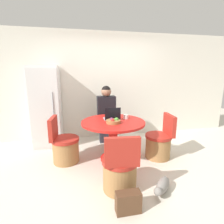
# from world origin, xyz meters

# --- Properties ---
(ground_plane) EXTENTS (12.00, 12.00, 0.00)m
(ground_plane) POSITION_xyz_m (0.00, 0.00, 0.00)
(ground_plane) COLOR beige
(wall_back) EXTENTS (7.00, 0.06, 2.60)m
(wall_back) POSITION_xyz_m (0.00, 1.63, 1.30)
(wall_back) COLOR silver
(wall_back) RESTS_ON ground_plane
(refrigerator) EXTENTS (0.61, 0.65, 1.78)m
(refrigerator) POSITION_xyz_m (-1.39, 1.27, 0.89)
(refrigerator) COLOR white
(refrigerator) RESTS_ON ground_plane
(dining_table) EXTENTS (1.17, 1.17, 0.76)m
(dining_table) POSITION_xyz_m (-0.09, 0.27, 0.56)
(dining_table) COLOR red
(dining_table) RESTS_ON ground_plane
(chair_near_camera) EXTENTS (0.50, 0.51, 0.86)m
(chair_near_camera) POSITION_xyz_m (-0.18, -0.62, 0.28)
(chair_near_camera) COLOR #9E7042
(chair_near_camera) RESTS_ON ground_plane
(chair_left_side) EXTENTS (0.51, 0.50, 0.86)m
(chair_left_side) POSITION_xyz_m (-0.98, 0.38, 0.28)
(chair_left_side) COLOR #9E7042
(chair_left_side) RESTS_ON ground_plane
(chair_right_side) EXTENTS (0.51, 0.50, 0.86)m
(chair_right_side) POSITION_xyz_m (0.81, 0.18, 0.28)
(chair_right_side) COLOR #9E7042
(chair_right_side) RESTS_ON ground_plane
(person_seated) EXTENTS (0.40, 0.37, 1.35)m
(person_seated) POSITION_xyz_m (-0.08, 1.08, 0.75)
(person_seated) COLOR #2D2D38
(person_seated) RESTS_ON ground_plane
(laptop) EXTENTS (0.30, 0.23, 0.24)m
(laptop) POSITION_xyz_m (-0.09, 0.38, 0.81)
(laptop) COLOR #B7B7BC
(laptop) RESTS_ON dining_table
(fruit_bowl) EXTENTS (0.26, 0.26, 0.10)m
(fruit_bowl) POSITION_xyz_m (-0.11, 0.15, 0.80)
(fruit_bowl) COLOR olive
(fruit_bowl) RESTS_ON dining_table
(coffee_cup) EXTENTS (0.10, 0.10, 0.08)m
(coffee_cup) POSITION_xyz_m (0.19, 0.39, 0.80)
(coffee_cup) COLOR white
(coffee_cup) RESTS_ON dining_table
(cat) EXTENTS (0.39, 0.39, 0.19)m
(cat) POSITION_xyz_m (0.38, -0.80, 0.10)
(cat) COLOR gray
(cat) RESTS_ON ground_plane
(handbag) EXTENTS (0.30, 0.14, 0.26)m
(handbag) POSITION_xyz_m (-0.19, -1.04, 0.13)
(handbag) COLOR brown
(handbag) RESTS_ON ground_plane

